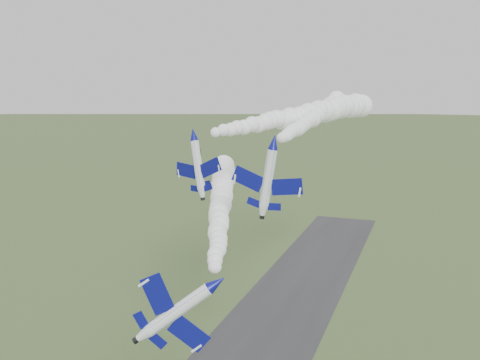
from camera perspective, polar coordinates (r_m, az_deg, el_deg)
name	(u,v)px	position (r m, az deg, el deg)	size (l,w,h in m)	color
jet_lead	(217,283)	(66.15, -2.45, -10.93)	(7.91, 13.19, 9.35)	white
smoke_trail_jet_lead	(221,202)	(100.20, -2.06, -2.40)	(5.28, 65.11, 5.28)	white
jet_pair_left	(193,134)	(90.00, -5.03, 4.89)	(10.21, 11.99, 3.38)	white
smoke_trail_jet_pair_left	(301,116)	(117.33, 6.55, 6.85)	(5.92, 63.75, 5.92)	white
jet_pair_right	(274,142)	(83.98, 3.62, 4.08)	(11.46, 13.86, 3.65)	white
smoke_trail_jet_pair_right	(317,115)	(120.49, 8.17, 6.88)	(4.93, 67.84, 4.93)	white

